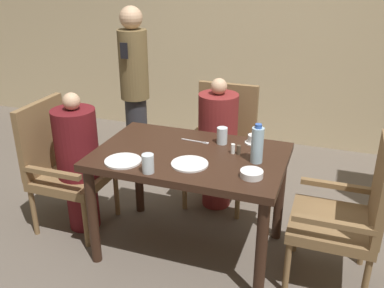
{
  "coord_description": "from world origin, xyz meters",
  "views": [
    {
      "loc": [
        0.88,
        -2.45,
        1.96
      ],
      "look_at": [
        0.0,
        0.04,
        0.82
      ],
      "focal_mm": 40.0,
      "sensor_mm": 36.0,
      "label": 1
    }
  ],
  "objects": [
    {
      "name": "plate_main_right",
      "position": [
        0.06,
        -0.17,
        0.78
      ],
      "size": [
        0.24,
        0.24,
        0.01
      ],
      "color": "white",
      "rests_on": "dining_table"
    },
    {
      "name": "pepper_shaker",
      "position": [
        0.31,
        0.09,
        0.8
      ],
      "size": [
        0.03,
        0.03,
        0.06
      ],
      "color": "#4C3D2D",
      "rests_on": "dining_table"
    },
    {
      "name": "plate_main_left",
      "position": [
        -0.36,
        -0.27,
        0.78
      ],
      "size": [
        0.24,
        0.24,
        0.01
      ],
      "color": "white",
      "rests_on": "dining_table"
    },
    {
      "name": "diner_in_far_chair",
      "position": [
        -0.0,
        0.67,
        0.57
      ],
      "size": [
        0.32,
        0.32,
        1.12
      ],
      "color": "maroon",
      "rests_on": "ground_plane"
    },
    {
      "name": "chair_far_side",
      "position": [
        0.0,
        0.82,
        0.53
      ],
      "size": [
        0.52,
        0.52,
        1.0
      ],
      "color": "brown",
      "rests_on": "ground_plane"
    },
    {
      "name": "bowl_small",
      "position": [
        0.46,
        -0.2,
        0.79
      ],
      "size": [
        0.14,
        0.14,
        0.04
      ],
      "color": "white",
      "rests_on": "dining_table"
    },
    {
      "name": "glass_tall_near",
      "position": [
        0.16,
        0.23,
        0.83
      ],
      "size": [
        0.07,
        0.07,
        0.12
      ],
      "color": "silver",
      "rests_on": "dining_table"
    },
    {
      "name": "salt_shaker",
      "position": [
        0.27,
        0.09,
        0.8
      ],
      "size": [
        0.03,
        0.03,
        0.07
      ],
      "color": "white",
      "rests_on": "dining_table"
    },
    {
      "name": "glass_tall_mid",
      "position": [
        -0.14,
        -0.35,
        0.83
      ],
      "size": [
        0.07,
        0.07,
        0.12
      ],
      "color": "silver",
      "rests_on": "dining_table"
    },
    {
      "name": "chair_right_side",
      "position": [
        1.05,
        0.0,
        0.53
      ],
      "size": [
        0.52,
        0.52,
        1.0
      ],
      "color": "brown",
      "rests_on": "ground_plane"
    },
    {
      "name": "ground_plane",
      "position": [
        0.0,
        0.0,
        0.0
      ],
      "size": [
        16.0,
        16.0,
        0.0
      ],
      "primitive_type": "plane",
      "color": "#60564C"
    },
    {
      "name": "chair_left_side",
      "position": [
        -1.05,
        0.0,
        0.53
      ],
      "size": [
        0.52,
        0.52,
        1.0
      ],
      "color": "brown",
      "rests_on": "ground_plane"
    },
    {
      "name": "wall_back",
      "position": [
        0.0,
        2.26,
        1.4
      ],
      "size": [
        8.0,
        0.06,
        2.8
      ],
      "color": "#C6B289",
      "rests_on": "ground_plane"
    },
    {
      "name": "fork_beside_plate",
      "position": [
        -0.01,
        0.2,
        0.77
      ],
      "size": [
        0.21,
        0.03,
        0.0
      ],
      "color": "silver",
      "rests_on": "dining_table"
    },
    {
      "name": "dining_table",
      "position": [
        0.0,
        0.0,
        0.66
      ],
      "size": [
        1.27,
        0.82,
        0.77
      ],
      "color": "#331E14",
      "rests_on": "ground_plane"
    },
    {
      "name": "water_bottle",
      "position": [
        0.45,
        0.01,
        0.89
      ],
      "size": [
        0.08,
        0.08,
        0.26
      ],
      "color": "#A3C6DB",
      "rests_on": "dining_table"
    },
    {
      "name": "teacup_with_saucer",
      "position": [
        0.36,
        0.31,
        0.8
      ],
      "size": [
        0.12,
        0.12,
        0.06
      ],
      "color": "white",
      "rests_on": "dining_table"
    },
    {
      "name": "standing_host",
      "position": [
        -0.94,
        1.07,
        0.86
      ],
      "size": [
        0.27,
        0.31,
        1.59
      ],
      "color": "#2D2D33",
      "rests_on": "ground_plane"
    },
    {
      "name": "diner_in_left_chair",
      "position": [
        -0.89,
        0.0,
        0.57
      ],
      "size": [
        0.32,
        0.32,
        1.1
      ],
      "color": "#5B1419",
      "rests_on": "ground_plane"
    }
  ]
}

